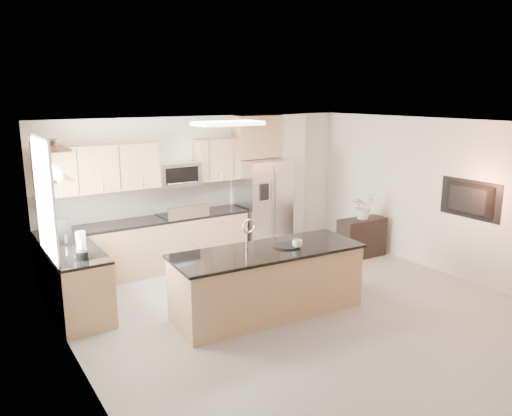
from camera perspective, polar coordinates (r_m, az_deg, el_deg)
floor at (r=7.03m, az=6.55°, el=-12.28°), size 6.50×6.50×0.00m
ceiling at (r=6.38m, az=7.15°, el=9.36°), size 6.00×6.50×0.02m
wall_back at (r=9.27m, az=-6.00°, el=2.36°), size 6.00×0.02×2.60m
wall_left at (r=5.29m, az=-19.36°, el=-6.39°), size 0.02×6.50×2.60m
wall_right at (r=8.77m, az=22.20°, el=0.86°), size 0.02×6.50×2.60m
back_counter at (r=8.70m, az=-12.15°, el=-4.17°), size 3.55×0.66×1.44m
left_counter at (r=7.34m, az=-19.83°, el=-8.00°), size 0.66×1.50×0.92m
range at (r=8.92m, az=-8.37°, el=-3.60°), size 0.76×0.64×1.14m
upper_cabinets at (r=8.53m, az=-13.44°, el=4.74°), size 3.50×0.33×0.75m
microwave at (r=8.78m, az=-8.95°, el=3.87°), size 0.76×0.40×0.40m
refrigerator at (r=9.55m, az=0.76°, el=0.23°), size 0.92×0.78×1.78m
partition_column at (r=10.08m, az=3.68°, el=3.25°), size 0.60×0.30×2.60m
window at (r=6.97m, az=-22.98°, el=0.84°), size 0.04×1.15×1.65m
shelf_lower at (r=7.04m, az=-22.32°, el=3.49°), size 0.30×1.20×0.04m
shelf_upper at (r=6.99m, az=-22.58°, el=6.48°), size 0.30×1.20×0.04m
ceiling_fixture at (r=7.48m, az=-3.23°, el=9.63°), size 1.00×0.50×0.06m
island at (r=6.95m, az=1.34°, el=-8.36°), size 2.71×1.13×1.34m
credenza at (r=9.54m, az=11.97°, el=-3.33°), size 0.93×0.42×0.73m
cup at (r=6.89m, az=4.74°, el=-4.10°), size 0.18×0.18×0.11m
platter at (r=6.94m, az=3.47°, el=-4.34°), size 0.42×0.42×0.02m
blender at (r=6.72m, az=-19.34°, el=-4.28°), size 0.16×0.16×0.37m
kettle at (r=6.96m, az=-19.35°, el=-4.12°), size 0.21×0.21×0.26m
coffee_maker at (r=7.53m, az=-21.04°, el=-2.58°), size 0.22×0.25×0.35m
bowl at (r=7.10m, az=-22.80°, el=7.06°), size 0.45×0.45×0.09m
flower_vase at (r=9.37m, az=12.20°, el=0.92°), size 0.74×0.67×0.71m
television at (r=8.57m, az=22.96°, el=0.88°), size 0.14×1.08×0.62m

